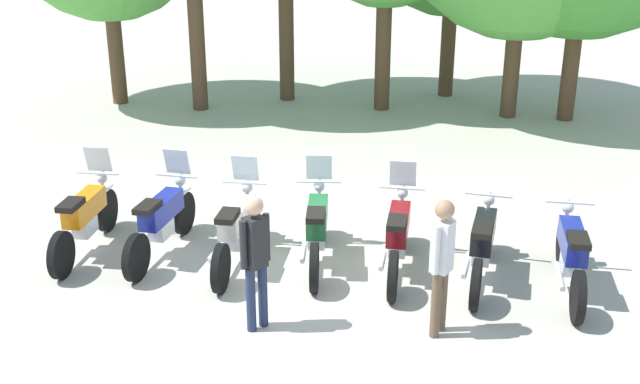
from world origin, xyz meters
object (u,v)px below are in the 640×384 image
motorcycle_1 (162,220)px  motorcycle_4 (398,235)px  motorcycle_3 (317,227)px  motorcycle_6 (571,254)px  motorcycle_0 (85,217)px  motorcycle_5 (482,244)px  motorcycle_2 (236,228)px  person_1 (442,258)px  person_0 (255,254)px

motorcycle_1 → motorcycle_4: bearing=-85.2°
motorcycle_3 → motorcycle_6: bearing=-101.6°
motorcycle_6 → motorcycle_4: bearing=85.8°
motorcycle_1 → motorcycle_4: size_ratio=1.00×
motorcycle_0 → motorcycle_1: bearing=-87.5°
motorcycle_4 → motorcycle_5: (1.09, -0.14, -0.01)m
motorcycle_2 → person_1: size_ratio=1.33×
motorcycle_2 → person_0: 1.80m
motorcycle_2 → person_0: size_ratio=1.34×
motorcycle_2 → person_0: (0.59, -1.65, 0.44)m
motorcycle_3 → motorcycle_5: 2.20m
person_1 → motorcycle_3: bearing=-19.7°
motorcycle_5 → person_0: 3.11m
motorcycle_4 → person_1: 1.69m
motorcycle_2 → motorcycle_5: 3.27m
person_0 → person_1: size_ratio=1.00×
motorcycle_1 → person_1: bearing=-107.1°
motorcycle_3 → person_0: person_0 is taller
motorcycle_2 → motorcycle_0: bearing=88.2°
motorcycle_1 → motorcycle_2: 1.10m
motorcycle_0 → motorcycle_2: size_ratio=1.00×
person_1 → motorcycle_4: bearing=-45.4°
motorcycle_0 → motorcycle_2: 2.18m
person_0 → motorcycle_4: bearing=-90.6°
person_1 → person_0: bearing=30.1°
motorcycle_0 → person_0: (2.77, -1.80, 0.44)m
motorcycle_4 → person_1: person_1 is taller
motorcycle_6 → person_0: 4.02m
motorcycle_1 → motorcycle_4: same height
motorcycle_1 → motorcycle_4: 3.26m
motorcycle_3 → person_0: (-0.49, -1.80, 0.44)m
motorcycle_1 → motorcycle_5: motorcycle_1 is taller
motorcycle_5 → motorcycle_6: size_ratio=0.99×
motorcycle_1 → motorcycle_3: (2.17, -0.03, 0.00)m
motorcycle_1 → person_0: (1.68, -1.82, 0.44)m
motorcycle_2 → motorcycle_6: (4.35, -0.29, -0.01)m
motorcycle_0 → motorcycle_5: (5.44, -0.27, -0.01)m
motorcycle_0 → motorcycle_1: size_ratio=1.00×
person_0 → motorcycle_1: bearing=-4.4°
motorcycle_4 → motorcycle_1: bearing=90.5°
motorcycle_2 → motorcycle_6: motorcycle_2 is taller
motorcycle_0 → motorcycle_4: (4.35, -0.13, 0.00)m
motorcycle_2 → motorcycle_6: size_ratio=1.00×
motorcycle_3 → person_1: person_1 is taller
motorcycle_0 → motorcycle_6: bearing=-92.8°
motorcycle_1 → motorcycle_2: same height
motorcycle_2 → person_1: person_1 is taller
motorcycle_0 → motorcycle_2: same height
motorcycle_0 → person_1: person_1 is taller
motorcycle_3 → person_0: bearing=160.8°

